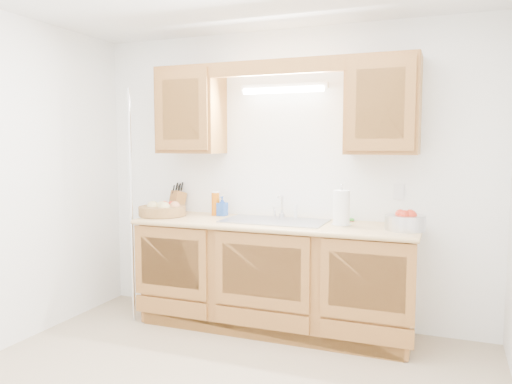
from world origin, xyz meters
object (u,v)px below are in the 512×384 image
at_px(fruit_basket, 162,209).
at_px(paper_towel, 341,208).
at_px(knife_block, 177,201).
at_px(apple_bowl, 405,221).

height_order(fruit_basket, paper_towel, paper_towel).
bearing_deg(knife_block, paper_towel, 12.45).
distance_m(knife_block, paper_towel, 1.60).
height_order(knife_block, apple_bowl, knife_block).
xyz_separation_m(fruit_basket, paper_towel, (1.58, 0.04, 0.08)).
height_order(paper_towel, apple_bowl, paper_towel).
xyz_separation_m(knife_block, apple_bowl, (2.06, -0.26, -0.04)).
xyz_separation_m(fruit_basket, knife_block, (0.00, 0.26, 0.05)).
xyz_separation_m(paper_towel, apple_bowl, (0.48, -0.04, -0.07)).
relative_size(fruit_basket, knife_block, 1.42).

